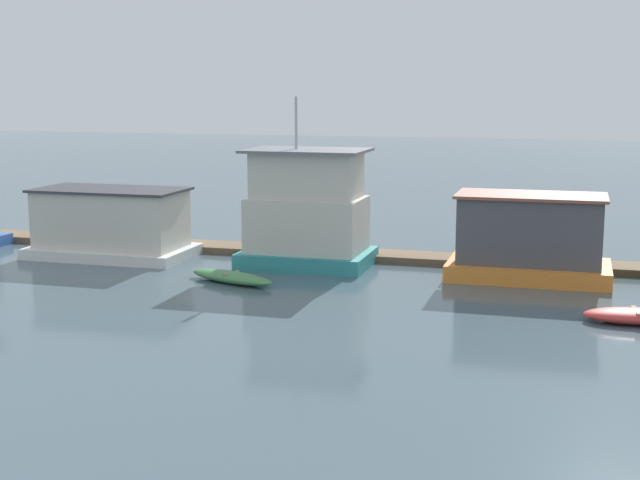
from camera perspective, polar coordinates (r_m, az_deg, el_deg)
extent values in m
plane|color=#475B66|center=(38.40, 0.41, -1.81)|extent=(200.00, 200.00, 0.00)
cube|color=brown|center=(40.89, 1.42, -0.89)|extent=(51.00, 1.94, 0.30)
cube|color=white|center=(42.09, -13.14, -0.71)|extent=(7.37, 4.02, 0.47)
cube|color=beige|center=(41.85, -13.22, 1.33)|extent=(6.51, 3.16, 2.56)
cube|color=#38383D|center=(41.68, -13.29, 3.14)|extent=(6.81, 3.46, 0.12)
cube|color=teal|center=(38.94, -0.82, -1.15)|extent=(5.54, 3.91, 0.66)
cube|color=beige|center=(38.68, -0.83, 1.02)|extent=(4.85, 3.23, 2.32)
cube|color=beige|center=(38.41, -0.84, 4.19)|extent=(4.42, 2.79, 1.98)
cube|color=slate|center=(38.32, -0.84, 5.75)|extent=(5.15, 3.53, 0.12)
cylinder|color=#B2B2B7|center=(38.40, -1.54, 7.51)|extent=(0.12, 0.12, 2.23)
cube|color=orange|center=(37.27, 13.19, -1.90)|extent=(6.46, 3.70, 0.68)
cube|color=#4C4C51|center=(36.98, 13.29, 0.64)|extent=(5.61, 2.85, 2.67)
cube|color=brown|center=(36.79, 13.37, 2.78)|extent=(5.91, 3.15, 0.12)
ellipsoid|color=#47844C|center=(35.69, -5.69, -2.38)|extent=(4.20, 2.38, 0.46)
cube|color=#997F60|center=(35.66, -5.70, -2.13)|extent=(0.45, 0.88, 0.08)
ellipsoid|color=red|center=(31.32, 19.56, -4.60)|extent=(3.53, 1.80, 0.50)
cube|color=#997F60|center=(31.28, 19.57, -4.29)|extent=(0.30, 1.19, 0.08)
cylinder|color=brown|center=(38.32, 13.61, -0.99)|extent=(0.31, 0.31, 1.47)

